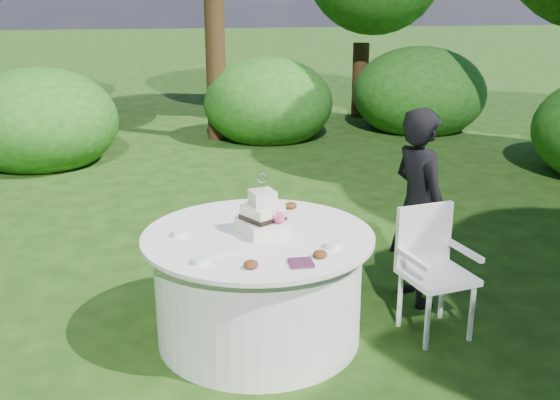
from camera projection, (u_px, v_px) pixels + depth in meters
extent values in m
plane|color=#19330E|center=(259.00, 336.00, 4.61)|extent=(80.00, 80.00, 0.00)
cube|color=#4B203B|center=(301.00, 263.00, 3.89)|extent=(0.14, 0.14, 0.02)
ellipsoid|color=white|center=(219.00, 255.00, 4.01)|extent=(0.48, 0.07, 0.01)
imported|color=black|center=(418.00, 207.00, 4.94)|extent=(0.48, 0.62, 1.52)
cylinder|color=white|center=(259.00, 288.00, 4.50)|extent=(1.40, 1.40, 0.74)
cylinder|color=white|center=(258.00, 236.00, 4.38)|extent=(1.56, 1.56, 0.03)
cube|color=beige|center=(263.00, 226.00, 4.38)|extent=(0.36, 0.36, 0.10)
cube|color=white|center=(263.00, 212.00, 4.35)|extent=(0.30, 0.30, 0.10)
cube|color=silver|center=(263.00, 197.00, 4.32)|extent=(0.18, 0.18, 0.10)
cube|color=black|center=(263.00, 217.00, 4.36)|extent=(0.32, 0.32, 0.03)
sphere|color=#DA4072|center=(279.00, 218.00, 4.28)|extent=(0.08, 0.08, 0.08)
cylinder|color=silver|center=(262.00, 187.00, 4.30)|extent=(0.01, 0.01, 0.05)
torus|color=silver|center=(262.00, 178.00, 4.28)|extent=(0.07, 0.02, 0.07)
cube|color=white|center=(437.00, 276.00, 4.52)|extent=(0.51, 0.51, 0.04)
cube|color=silver|center=(424.00, 234.00, 4.63)|extent=(0.44, 0.12, 0.44)
cylinder|color=silver|center=(427.00, 322.00, 4.38)|extent=(0.04, 0.04, 0.42)
cylinder|color=white|center=(472.00, 313.00, 4.50)|extent=(0.04, 0.04, 0.42)
cylinder|color=white|center=(400.00, 299.00, 4.69)|extent=(0.04, 0.04, 0.42)
cylinder|color=white|center=(442.00, 292.00, 4.81)|extent=(0.04, 0.04, 0.42)
cube|color=silver|center=(413.00, 259.00, 4.40)|extent=(0.11, 0.40, 0.04)
cube|color=silver|center=(465.00, 250.00, 4.55)|extent=(0.11, 0.40, 0.04)
cylinder|color=white|center=(201.00, 260.00, 3.89)|extent=(0.10, 0.10, 0.04)
cylinder|color=white|center=(180.00, 233.00, 4.33)|extent=(0.10, 0.10, 0.04)
cylinder|color=white|center=(333.00, 245.00, 4.14)|extent=(0.10, 0.10, 0.04)
ellipsoid|color=#562D16|center=(291.00, 205.00, 4.88)|extent=(0.09, 0.09, 0.05)
ellipsoid|color=#562D16|center=(320.00, 254.00, 3.97)|extent=(0.09, 0.09, 0.05)
ellipsoid|color=#562D16|center=(251.00, 264.00, 3.83)|extent=(0.09, 0.09, 0.05)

